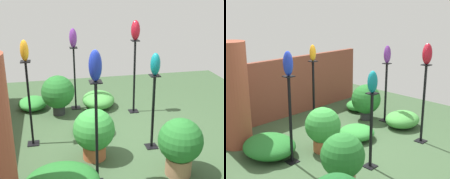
{
  "view_description": "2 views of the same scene",
  "coord_description": "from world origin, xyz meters",
  "views": [
    {
      "loc": [
        -4.63,
        0.9,
        2.8
      ],
      "look_at": [
        -0.27,
        0.0,
        1.18
      ],
      "focal_mm": 50.0,
      "sensor_mm": 36.0,
      "label": 1
    },
    {
      "loc": [
        -3.92,
        -3.68,
        2.67
      ],
      "look_at": [
        0.25,
        0.39,
        1.08
      ],
      "focal_mm": 50.0,
      "sensor_mm": 36.0,
      "label": 2
    }
  ],
  "objects": [
    {
      "name": "pedestal_ruby",
      "position": [
        1.41,
        -0.83,
        0.73
      ],
      "size": [
        0.2,
        0.2,
        1.58
      ],
      "color": "black",
      "rests_on": "ground"
    },
    {
      "name": "pedestal_violet",
      "position": [
        1.85,
        0.39,
        0.64
      ],
      "size": [
        0.2,
        0.2,
        1.39
      ],
      "color": "black",
      "rests_on": "ground"
    },
    {
      "name": "art_vase_amber",
      "position": [
        0.41,
        1.29,
        1.69
      ],
      "size": [
        0.14,
        0.13,
        0.35
      ],
      "primitive_type": "ellipsoid",
      "color": "orange",
      "rests_on": "pedestal_amber"
    },
    {
      "name": "potted_plant_near_pillar",
      "position": [
        -0.94,
        -0.87,
        0.51
      ],
      "size": [
        0.66,
        0.66,
        0.89
      ],
      "color": "#936B4C",
      "rests_on": "ground"
    },
    {
      "name": "foliage_bed_center",
      "position": [
        1.82,
        -0.11,
        0.18
      ],
      "size": [
        0.83,
        0.72,
        0.35
      ],
      "primitive_type": "ellipsoid",
      "color": "#479942",
      "rests_on": "ground"
    },
    {
      "name": "art_vase_violet",
      "position": [
        1.85,
        0.39,
        1.59
      ],
      "size": [
        0.16,
        0.16,
        0.4
      ],
      "primitive_type": "ellipsoid",
      "color": "#6B2D8C",
      "rests_on": "pedestal_violet"
    },
    {
      "name": "potted_plant_walkway_edge",
      "position": [
        -0.25,
        0.29,
        0.48
      ],
      "size": [
        0.67,
        0.67,
        0.85
      ],
      "color": "#B25B38",
      "rests_on": "ground"
    },
    {
      "name": "foliage_bed_west",
      "position": [
        2.0,
        1.34,
        0.13
      ],
      "size": [
        0.68,
        0.63,
        0.27
      ],
      "primitive_type": "ellipsoid",
      "color": "#338C38",
      "rests_on": "ground"
    },
    {
      "name": "art_vase_teal",
      "position": [
        -0.11,
        -0.73,
        1.49
      ],
      "size": [
        0.17,
        0.16,
        0.36
      ],
      "primitive_type": "ellipsoid",
      "color": "#0F727A",
      "rests_on": "pedestal_teal"
    },
    {
      "name": "ground_plane",
      "position": [
        0.0,
        0.0,
        0.0
      ],
      "size": [
        8.0,
        8.0,
        0.0
      ],
      "primitive_type": "plane",
      "color": "#385133"
    },
    {
      "name": "pedestal_amber",
      "position": [
        0.41,
        1.29,
        0.7
      ],
      "size": [
        0.2,
        0.2,
        1.51
      ],
      "color": "black",
      "rests_on": "ground"
    },
    {
      "name": "pedestal_teal",
      "position": [
        -0.11,
        -0.73,
        0.6
      ],
      "size": [
        0.2,
        0.2,
        1.31
      ],
      "color": "black",
      "rests_on": "ground"
    },
    {
      "name": "art_vase_ruby",
      "position": [
        1.41,
        -0.83,
        1.78
      ],
      "size": [
        0.18,
        0.18,
        0.4
      ],
      "primitive_type": "ellipsoid",
      "color": "maroon",
      "rests_on": "pedestal_ruby"
    },
    {
      "name": "pedestal_cobalt",
      "position": [
        -0.94,
        0.35,
        0.72
      ],
      "size": [
        0.2,
        0.2,
        1.55
      ],
      "color": "black",
      "rests_on": "ground"
    },
    {
      "name": "art_vase_cobalt",
      "position": [
        -0.94,
        0.35,
        1.76
      ],
      "size": [
        0.16,
        0.17,
        0.41
      ],
      "primitive_type": "ellipsoid",
      "color": "#192D9E",
      "rests_on": "pedestal_cobalt"
    },
    {
      "name": "potted_plant_mid_left",
      "position": [
        1.61,
        0.78,
        0.49
      ],
      "size": [
        0.7,
        0.7,
        0.86
      ],
      "color": "#2D2D33",
      "rests_on": "ground"
    },
    {
      "name": "foliage_bed_east",
      "position": [
        0.6,
        0.19,
        0.14
      ],
      "size": [
        0.75,
        0.72,
        0.27
      ],
      "primitive_type": "ellipsoid",
      "color": "#338C38",
      "rests_on": "ground"
    }
  ]
}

